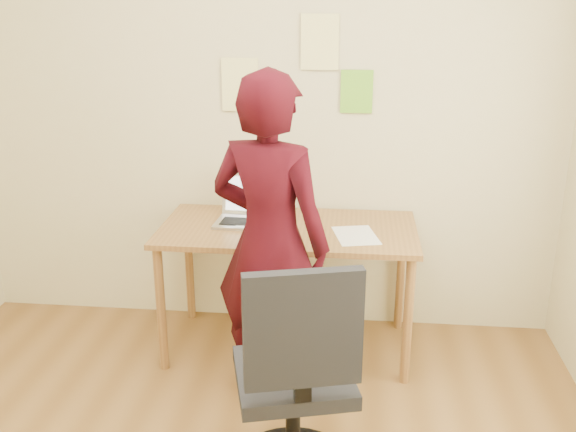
# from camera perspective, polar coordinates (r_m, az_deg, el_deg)

# --- Properties ---
(room) EXTENTS (3.58, 3.58, 2.78)m
(room) POSITION_cam_1_polar(r_m,az_deg,el_deg) (2.07, -9.55, 2.34)
(room) COLOR brown
(room) RESTS_ON ground
(desk) EXTENTS (1.40, 0.70, 0.74)m
(desk) POSITION_cam_1_polar(r_m,az_deg,el_deg) (3.54, 0.00, -2.31)
(desk) COLOR olive
(desk) RESTS_ON ground
(laptop) EXTENTS (0.36, 0.32, 0.25)m
(laptop) POSITION_cam_1_polar(r_m,az_deg,el_deg) (3.60, -3.52, 0.34)
(laptop) COLOR #B2B2B9
(laptop) RESTS_ON desk
(paper_sheet) EXTENTS (0.27, 0.34, 0.00)m
(paper_sheet) POSITION_cam_1_polar(r_m,az_deg,el_deg) (3.41, 6.05, -1.73)
(paper_sheet) COLOR white
(paper_sheet) RESTS_ON desk
(phone) EXTENTS (0.08, 0.12, 0.01)m
(phone) POSITION_cam_1_polar(r_m,az_deg,el_deg) (3.32, 2.59, -2.14)
(phone) COLOR black
(phone) RESTS_ON desk
(wall_note_left) EXTENTS (0.21, 0.00, 0.30)m
(wall_note_left) POSITION_cam_1_polar(r_m,az_deg,el_deg) (3.73, -4.29, 11.57)
(wall_note_left) COLOR #FFF798
(wall_note_left) RESTS_ON room
(wall_note_mid) EXTENTS (0.21, 0.00, 0.30)m
(wall_note_mid) POSITION_cam_1_polar(r_m,az_deg,el_deg) (3.66, 2.84, 15.19)
(wall_note_mid) COLOR #FFF798
(wall_note_mid) RESTS_ON room
(wall_note_right) EXTENTS (0.18, 0.00, 0.24)m
(wall_note_right) POSITION_cam_1_polar(r_m,az_deg,el_deg) (3.68, 6.12, 10.93)
(wall_note_right) COLOR #73C62C
(wall_note_right) RESTS_ON room
(office_chair) EXTENTS (0.56, 0.57, 1.03)m
(office_chair) POSITION_cam_1_polar(r_m,az_deg,el_deg) (2.64, 0.70, -15.47)
(office_chair) COLOR black
(office_chair) RESTS_ON ground
(person) EXTENTS (0.70, 0.57, 1.65)m
(person) POSITION_cam_1_polar(r_m,az_deg,el_deg) (3.05, -1.62, -2.43)
(person) COLOR #33070E
(person) RESTS_ON ground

